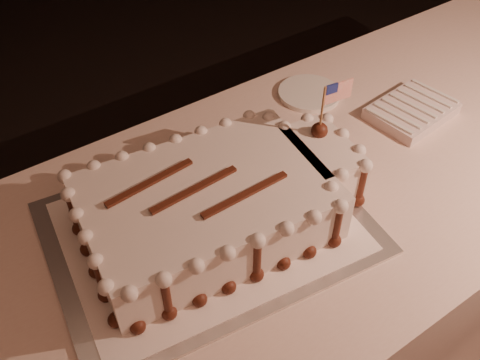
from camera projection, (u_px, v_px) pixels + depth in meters
banquet_table at (258, 303)px, 1.40m from camera, size 2.40×0.80×0.75m
cake_board at (208, 228)px, 1.09m from camera, size 0.68×0.54×0.01m
doily at (208, 226)px, 1.09m from camera, size 0.61×0.49×0.00m
sheet_cake at (222, 201)px, 1.06m from camera, size 0.61×0.39×0.24m
napkin_stack at (412, 111)px, 1.36m from camera, size 0.22×0.17×0.03m
side_plate at (309, 93)px, 1.42m from camera, size 0.16×0.16×0.01m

